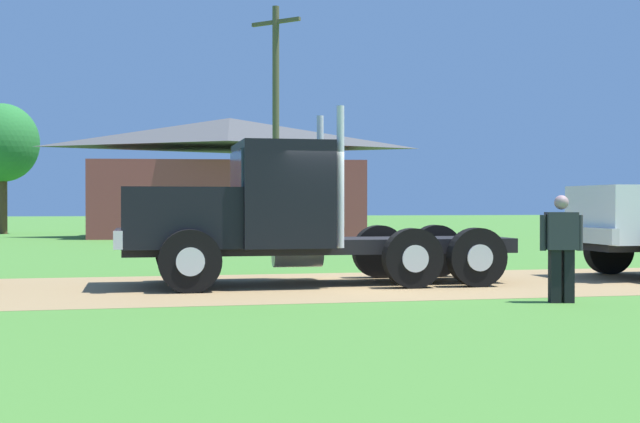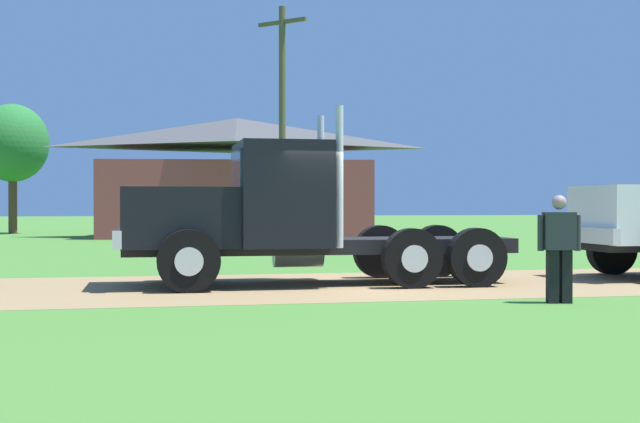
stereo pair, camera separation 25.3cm
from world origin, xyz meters
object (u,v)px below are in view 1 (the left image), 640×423
utility_pole_far (276,119)px  shed_building (230,179)px  visitor_by_barrel (561,244)px  truck_foreground_white (271,218)px

utility_pole_far → shed_building: bearing=96.3°
visitor_by_barrel → shed_building: shed_building is taller
truck_foreground_white → visitor_by_barrel: size_ratio=4.52×
utility_pole_far → visitor_by_barrel: bearing=-86.5°
shed_building → utility_pole_far: 8.42m
shed_building → utility_pole_far: bearing=-83.7°
truck_foreground_white → visitor_by_barrel: 5.57m
shed_building → utility_pole_far: size_ratio=1.49×
shed_building → utility_pole_far: (0.90, -8.11, 2.09)m
visitor_by_barrel → utility_pole_far: size_ratio=0.18×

